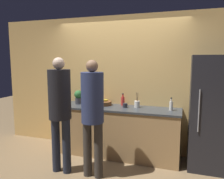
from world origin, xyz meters
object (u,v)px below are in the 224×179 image
at_px(refrigerator, 210,113).
at_px(utensil_crock, 137,104).
at_px(person_left, 60,105).
at_px(fruit_bowl, 103,103).
at_px(bottle_clear, 171,105).
at_px(cup_black, 125,105).
at_px(bottle_red, 123,101).
at_px(cup_white, 86,102).
at_px(potted_plant, 78,96).
at_px(person_center, 93,109).

relative_size(refrigerator, utensil_crock, 6.74).
distance_m(refrigerator, person_left, 2.38).
distance_m(fruit_bowl, bottle_clear, 1.27).
distance_m(fruit_bowl, utensil_crock, 0.67).
bearing_deg(fruit_bowl, refrigerator, -3.04).
bearing_deg(cup_black, bottle_clear, 0.73).
xyz_separation_m(person_left, bottle_red, (0.71, 1.07, -0.08)).
relative_size(person_left, bottle_clear, 8.09).
bearing_deg(fruit_bowl, cup_white, -165.71).
distance_m(cup_black, potted_plant, 0.96).
distance_m(bottle_red, potted_plant, 0.88).
height_order(refrigerator, person_left, refrigerator).
relative_size(refrigerator, person_left, 1.02).
bearing_deg(utensil_crock, potted_plant, -178.15).
xyz_separation_m(fruit_bowl, utensil_crock, (0.67, -0.01, 0.03)).
xyz_separation_m(bottle_red, potted_plant, (-0.86, -0.14, 0.06)).
relative_size(utensil_crock, bottle_red, 1.19).
distance_m(person_left, fruit_bowl, 1.04).
xyz_separation_m(bottle_clear, cup_white, (-1.58, -0.01, -0.04)).
relative_size(bottle_red, cup_black, 2.71).
bearing_deg(bottle_clear, person_center, -140.61).
relative_size(cup_white, cup_black, 1.10).
relative_size(refrigerator, fruit_bowl, 5.34).
height_order(person_center, potted_plant, person_center).
bearing_deg(utensil_crock, cup_black, -160.28).
bearing_deg(cup_black, fruit_bowl, 170.33).
distance_m(fruit_bowl, bottle_red, 0.39).
xyz_separation_m(person_left, cup_black, (0.80, 0.89, -0.13)).
relative_size(person_left, potted_plant, 6.68).
xyz_separation_m(person_center, bottle_clear, (1.07, 0.88, -0.05)).
height_order(person_center, fruit_bowl, person_center).
relative_size(person_left, utensil_crock, 6.61).
height_order(utensil_crock, cup_white, utensil_crock).
distance_m(refrigerator, utensil_crock, 1.22).
bearing_deg(fruit_bowl, bottle_clear, -3.11).
distance_m(person_left, person_center, 0.53).
height_order(bottle_red, potted_plant, potted_plant).
height_order(person_center, cup_white, person_center).
height_order(refrigerator, cup_black, refrigerator).
relative_size(bottle_clear, cup_black, 2.65).
xyz_separation_m(refrigerator, potted_plant, (-2.37, 0.06, 0.14)).
height_order(utensil_crock, bottle_red, utensil_crock).
relative_size(person_center, cup_white, 19.02).
xyz_separation_m(utensil_crock, bottle_clear, (0.60, -0.06, 0.02)).
bearing_deg(bottle_red, cup_black, -62.33).
relative_size(refrigerator, bottle_clear, 8.25).
relative_size(fruit_bowl, potted_plant, 1.28).
bearing_deg(potted_plant, bottle_red, 9.11).
bearing_deg(person_left, fruit_bowl, 71.22).
bearing_deg(person_left, person_center, 2.69).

